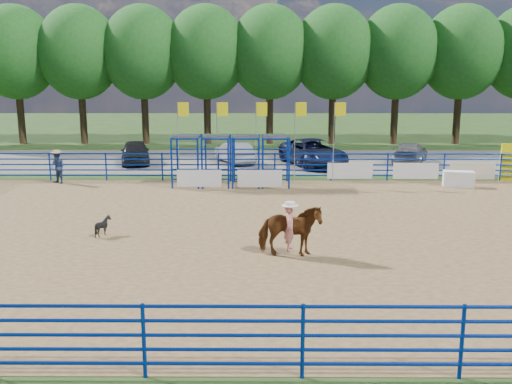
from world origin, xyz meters
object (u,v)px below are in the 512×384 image
horse_and_rider (290,228)px  car_d (410,153)px  spectator_cowboy (58,167)px  calf (103,226)px  car_b (235,153)px  car_c (313,152)px  announcer_table (458,179)px  car_a (135,152)px

horse_and_rider → car_d: 20.64m
spectator_cowboy → car_d: size_ratio=0.38×
calf → spectator_cowboy: bearing=6.7°
spectator_cowboy → car_d: 21.19m
car_b → car_c: (4.91, -0.97, 0.15)m
announcer_table → calf: bearing=-150.3°
horse_and_rider → car_a: size_ratio=0.58×
car_b → car_d: (11.15, 0.01, -0.01)m
announcer_table → horse_and_rider: (-9.11, -11.15, 0.53)m
car_c → car_a: bearing=158.0°
car_a → car_d: car_a is taller
spectator_cowboy → car_b: size_ratio=0.43×
calf → car_d: 22.37m
car_b → car_d: 11.15m
horse_and_rider → car_a: 20.48m
car_c → car_d: size_ratio=1.30×
car_d → announcer_table: bearing=115.3°
announcer_table → car_d: (-0.49, 7.60, 0.25)m
horse_and_rider → car_c: horse_and_rider is taller
calf → car_d: size_ratio=0.16×
announcer_table → car_b: 13.90m
car_b → calf: bearing=52.7°
car_a → car_b: (6.27, 0.25, -0.07)m
spectator_cowboy → car_c: spectator_cowboy is taller
car_a → car_c: 11.20m
spectator_cowboy → car_c: bearing=23.3°
announcer_table → horse_and_rider: 14.41m
horse_and_rider → car_b: (-2.54, 18.74, -0.27)m
announcer_table → car_c: (-6.74, 6.62, 0.41)m
car_a → car_c: (11.18, -0.73, 0.09)m
calf → car_b: 16.96m
car_c → car_d: (6.24, 0.98, -0.16)m
car_c → car_d: bearing=-9.3°
announcer_table → car_d: bearing=93.7°
car_c → announcer_table: bearing=-62.8°
spectator_cowboy → horse_and_rider: bearing=-46.1°
car_b → car_c: bearing=145.0°
car_c → horse_and_rider: bearing=-115.9°
horse_and_rider → car_a: bearing=115.5°
announcer_table → horse_and_rider: size_ratio=0.59×
announcer_table → car_a: 19.37m
announcer_table → car_b: car_b is taller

